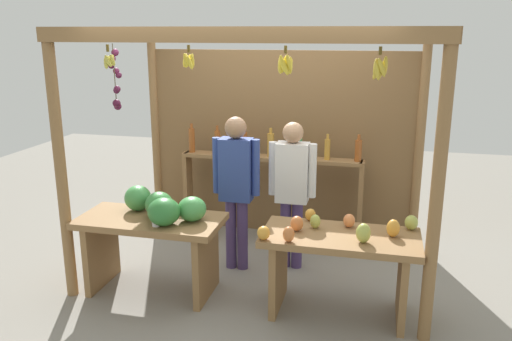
# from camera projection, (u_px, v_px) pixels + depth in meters

# --- Properties ---
(ground_plane) EXTENTS (12.00, 12.00, 0.00)m
(ground_plane) POSITION_uv_depth(u_px,v_px,m) (260.00, 265.00, 5.46)
(ground_plane) COLOR gray
(ground_plane) RESTS_ON ground
(market_stall) EXTENTS (3.26, 2.11, 2.41)m
(market_stall) POSITION_uv_depth(u_px,v_px,m) (270.00, 126.00, 5.53)
(market_stall) COLOR olive
(market_stall) RESTS_ON ground
(fruit_counter_left) EXTENTS (1.32, 0.67, 0.98)m
(fruit_counter_left) POSITION_uv_depth(u_px,v_px,m) (156.00, 225.00, 4.77)
(fruit_counter_left) COLOR olive
(fruit_counter_left) RESTS_ON ground
(fruit_counter_right) EXTENTS (1.33, 0.66, 0.89)m
(fruit_counter_right) POSITION_uv_depth(u_px,v_px,m) (340.00, 253.00, 4.41)
(fruit_counter_right) COLOR olive
(fruit_counter_right) RESTS_ON ground
(bottle_shelf_unit) EXTENTS (2.09, 0.22, 1.36)m
(bottle_shelf_unit) POSITION_uv_depth(u_px,v_px,m) (271.00, 172.00, 5.96)
(bottle_shelf_unit) COLOR olive
(bottle_shelf_unit) RESTS_ON ground
(vendor_man) EXTENTS (0.48, 0.21, 1.58)m
(vendor_man) POSITION_uv_depth(u_px,v_px,m) (236.00, 180.00, 5.17)
(vendor_man) COLOR #49376A
(vendor_man) RESTS_ON ground
(vendor_woman) EXTENTS (0.48, 0.21, 1.53)m
(vendor_woman) POSITION_uv_depth(u_px,v_px,m) (292.00, 183.00, 5.21)
(vendor_woman) COLOR #473468
(vendor_woman) RESTS_ON ground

